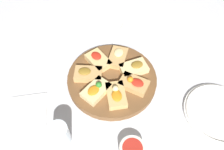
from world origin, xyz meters
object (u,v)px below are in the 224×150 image
object	(u,v)px
plate_left	(105,22)
water_glass	(59,135)
plate_right	(219,112)
napkin_stack	(28,113)
dipping_bowl	(132,149)
serving_board	(112,79)

from	to	relation	value
plate_left	water_glass	bearing A→B (deg)	-33.82
plate_right	napkin_stack	world-z (taller)	plate_right
plate_left	dipping_bowl	distance (m)	0.59
serving_board	napkin_stack	distance (m)	0.31
serving_board	plate_right	xyz separation A→B (m)	(0.25, 0.28, -0.00)
water_glass	dipping_bowl	world-z (taller)	water_glass
serving_board	plate_left	xyz separation A→B (m)	(-0.31, 0.09, -0.00)
serving_board	water_glass	bearing A→B (deg)	-55.78
serving_board	water_glass	size ratio (longest dim) A/B	3.94
plate_left	napkin_stack	bearing A→B (deg)	-49.72
dipping_bowl	plate_right	bearing A→B (deg)	92.03
serving_board	plate_right	size ratio (longest dim) A/B	1.42
serving_board	plate_right	world-z (taller)	serving_board
napkin_stack	plate_right	bearing A→B (deg)	69.00
plate_left	dipping_bowl	size ratio (longest dim) A/B	2.36
serving_board	napkin_stack	bearing A→B (deg)	-85.57
plate_right	water_glass	distance (m)	0.52
serving_board	dipping_bowl	size ratio (longest dim) A/B	4.19
plate_left	dipping_bowl	bearing A→B (deg)	-12.09
plate_right	water_glass	world-z (taller)	water_glass
water_glass	napkin_stack	size ratio (longest dim) A/B	0.58
napkin_stack	dipping_bowl	bearing A→B (deg)	48.77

